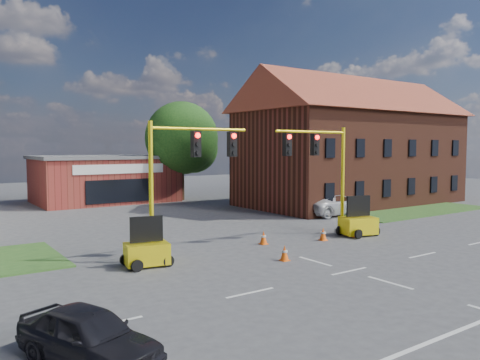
{
  "coord_description": "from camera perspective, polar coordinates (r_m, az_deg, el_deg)",
  "views": [
    {
      "loc": [
        -14.37,
        -12.89,
        5.05
      ],
      "look_at": [
        1.49,
        10.0,
        3.1
      ],
      "focal_mm": 35.0,
      "sensor_mm": 36.0,
      "label": 1
    }
  ],
  "objects": [
    {
      "name": "cone_c",
      "position": [
        25.95,
        10.1,
        -6.52
      ],
      "size": [
        0.4,
        0.4,
        0.7
      ],
      "color": "#FF5B0D",
      "rests_on": "ground"
    },
    {
      "name": "pickup_white",
      "position": [
        35.83,
        11.48,
        -2.89
      ],
      "size": [
        5.83,
        2.74,
        1.61
      ],
      "primitive_type": "imported",
      "rotation": [
        0.0,
        0.0,
        1.58
      ],
      "color": "silver",
      "rests_on": "ground"
    },
    {
      "name": "trailer_west",
      "position": [
        20.48,
        -11.31,
        -8.52
      ],
      "size": [
        1.98,
        1.51,
        2.04
      ],
      "rotation": [
        0.0,
        0.0,
        -0.19
      ],
      "color": "yellow",
      "rests_on": "ground"
    },
    {
      "name": "trailer_east",
      "position": [
        27.71,
        14.2,
        -5.19
      ],
      "size": [
        2.19,
        1.74,
        2.19
      ],
      "rotation": [
        0.0,
        0.0,
        -0.27
      ],
      "color": "yellow",
      "rests_on": "ground"
    },
    {
      "name": "ground",
      "position": [
        19.96,
        13.17,
        -10.77
      ],
      "size": [
        120.0,
        120.0,
        0.0
      ],
      "primitive_type": "plane",
      "color": "#3F3F41",
      "rests_on": "ground"
    },
    {
      "name": "lane_markings",
      "position": [
        18.16,
        20.38,
        -12.39
      ],
      "size": [
        60.0,
        36.0,
        0.01
      ],
      "primitive_type": null,
      "color": "silver",
      "rests_on": "ground"
    },
    {
      "name": "townhouse_row",
      "position": [
        43.4,
        13.58,
        5.05
      ],
      "size": [
        21.0,
        11.0,
        11.5
      ],
      "color": "#542719",
      "rests_on": "ground"
    },
    {
      "name": "brick_shop",
      "position": [
        45.31,
        -16.16,
        0.18
      ],
      "size": [
        12.4,
        8.4,
        4.3
      ],
      "color": "maroon",
      "rests_on": "ground"
    },
    {
      "name": "cone_b",
      "position": [
        24.59,
        2.89,
        -7.06
      ],
      "size": [
        0.4,
        0.4,
        0.7
      ],
      "color": "#FF5B0D",
      "rests_on": "ground"
    },
    {
      "name": "signal_mast_east",
      "position": [
        26.62,
        10.02,
        1.5
      ],
      "size": [
        5.3,
        0.6,
        6.2
      ],
      "color": "gray",
      "rests_on": "ground"
    },
    {
      "name": "tree_large",
      "position": [
        45.26,
        -6.77,
        4.77
      ],
      "size": [
        7.3,
        6.95,
        9.41
      ],
      "color": "#362113",
      "rests_on": "ground"
    },
    {
      "name": "grass_verge_ne",
      "position": [
        39.4,
        21.07,
        -3.58
      ],
      "size": [
        14.0,
        4.0,
        0.08
      ],
      "primitive_type": "cube",
      "color": "#264E1D",
      "rests_on": "ground"
    },
    {
      "name": "signal_mast_west",
      "position": [
        21.41,
        -6.78,
        0.94
      ],
      "size": [
        5.3,
        0.6,
        6.2
      ],
      "color": "gray",
      "rests_on": "ground"
    },
    {
      "name": "cone_a",
      "position": [
        21.18,
        5.45,
        -8.87
      ],
      "size": [
        0.4,
        0.4,
        0.7
      ],
      "color": "#FF5B0D",
      "rests_on": "ground"
    },
    {
      "name": "sedan_dark",
      "position": [
        12.01,
        -17.99,
        -17.6
      ],
      "size": [
        2.93,
        4.24,
        1.34
      ],
      "primitive_type": "imported",
      "rotation": [
        0.0,
        0.0,
        0.38
      ],
      "color": "black",
      "rests_on": "ground"
    },
    {
      "name": "cone_d",
      "position": [
        27.36,
        13.62,
        -6.03
      ],
      "size": [
        0.4,
        0.4,
        0.7
      ],
      "color": "#FF5B0D",
      "rests_on": "ground"
    }
  ]
}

